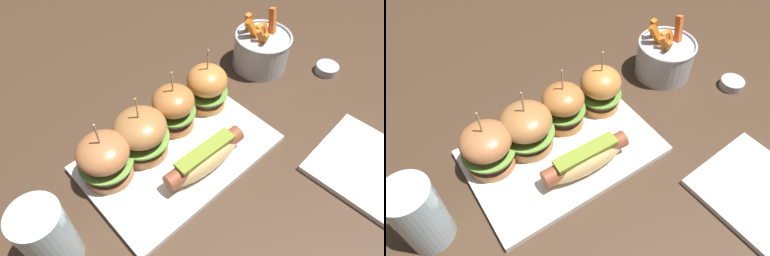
{
  "view_description": "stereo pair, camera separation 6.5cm",
  "coord_description": "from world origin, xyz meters",
  "views": [
    {
      "loc": [
        -0.25,
        -0.31,
        0.55
      ],
      "look_at": [
        0.04,
        0.0,
        0.05
      ],
      "focal_mm": 32.74,
      "sensor_mm": 36.0,
      "label": 1
    },
    {
      "loc": [
        -0.2,
        -0.35,
        0.55
      ],
      "look_at": [
        0.04,
        0.0,
        0.05
      ],
      "focal_mm": 32.74,
      "sensor_mm": 36.0,
      "label": 2
    }
  ],
  "objects": [
    {
      "name": "side_plate",
      "position": [
        0.24,
        -0.26,
        0.01
      ],
      "size": [
        0.19,
        0.19,
        0.01
      ],
      "primitive_type": "cube",
      "rotation": [
        0.0,
        0.0,
        0.06
      ],
      "color": "white",
      "rests_on": "ground"
    },
    {
      "name": "ground_plane",
      "position": [
        0.0,
        0.0,
        0.0
      ],
      "size": [
        3.0,
        3.0,
        0.0
      ],
      "primitive_type": "plane",
      "color": "#422D1E"
    },
    {
      "name": "sauce_ramekin",
      "position": [
        0.42,
        -0.06,
        0.01
      ],
      "size": [
        0.05,
        0.05,
        0.02
      ],
      "color": "#A8AAB2",
      "rests_on": "ground"
    },
    {
      "name": "slider_far_left",
      "position": [
        -0.13,
        0.05,
        0.06
      ],
      "size": [
        0.1,
        0.1,
        0.14
      ],
      "color": "#B36C3F",
      "rests_on": "platter_main"
    },
    {
      "name": "hot_dog",
      "position": [
        0.01,
        -0.06,
        0.04
      ],
      "size": [
        0.17,
        0.05,
        0.05
      ],
      "color": "#DDB26C",
      "rests_on": "platter_main"
    },
    {
      "name": "water_glass",
      "position": [
        -0.26,
        -0.02,
        0.07
      ],
      "size": [
        0.07,
        0.07,
        0.14
      ],
      "primitive_type": "cylinder",
      "color": "silver",
      "rests_on": "ground"
    },
    {
      "name": "fries_bucket",
      "position": [
        0.32,
        0.07,
        0.05
      ],
      "size": [
        0.13,
        0.13,
        0.14
      ],
      "color": "#B7BABF",
      "rests_on": "ground"
    },
    {
      "name": "slider_center_right",
      "position": [
        0.04,
        0.06,
        0.06
      ],
      "size": [
        0.09,
        0.09,
        0.14
      ],
      "color": "#B76E35",
      "rests_on": "platter_main"
    },
    {
      "name": "slider_center_left",
      "position": [
        -0.05,
        0.05,
        0.06
      ],
      "size": [
        0.1,
        0.1,
        0.14
      ],
      "color": "#AA703C",
      "rests_on": "platter_main"
    },
    {
      "name": "platter_main",
      "position": [
        0.0,
        0.0,
        0.01
      ],
      "size": [
        0.36,
        0.23,
        0.01
      ],
      "primitive_type": "cube",
      "color": "white",
      "rests_on": "ground"
    },
    {
      "name": "slider_far_right",
      "position": [
        0.13,
        0.06,
        0.06
      ],
      "size": [
        0.09,
        0.09,
        0.14
      ],
      "color": "#CA7F3B",
      "rests_on": "platter_main"
    }
  ]
}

